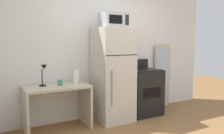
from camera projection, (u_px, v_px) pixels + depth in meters
wall_back_white at (105, 50)px, 4.54m from camera, size 5.00×0.10×2.60m
desk at (57, 100)px, 3.80m from camera, size 1.06×0.57×0.75m
desk_lamp at (44, 72)px, 3.71m from camera, size 0.14×0.12×0.35m
paper_towel_roll at (76, 76)px, 3.99m from camera, size 0.11×0.11×0.24m
coffee_mug at (60, 83)px, 3.78m from camera, size 0.08×0.08×0.09m
refrigerator at (113, 75)px, 4.23m from camera, size 0.64×0.68×1.73m
microwave at (114, 20)px, 4.10m from camera, size 0.46×0.35×0.26m
oven_range at (143, 91)px, 4.64m from camera, size 0.66×0.61×1.10m
leaning_mirror at (162, 76)px, 5.19m from camera, size 0.44×0.03×1.40m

